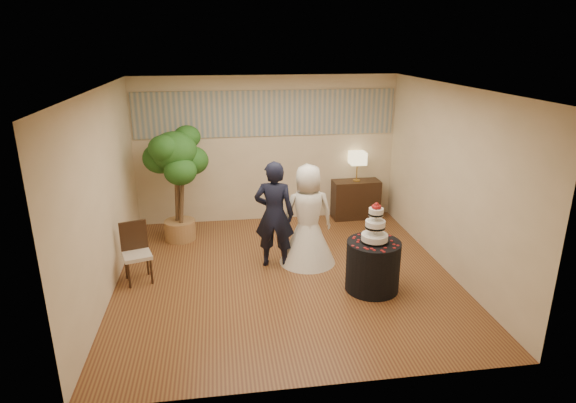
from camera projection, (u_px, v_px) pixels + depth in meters
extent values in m
cube|color=brown|center=(285.00, 275.00, 7.33)|extent=(5.00, 5.00, 0.00)
cube|color=white|center=(285.00, 88.00, 6.44)|extent=(5.00, 5.00, 0.00)
cube|color=beige|center=(267.00, 150.00, 9.23)|extent=(5.00, 0.06, 2.80)
cube|color=beige|center=(322.00, 264.00, 4.54)|extent=(5.00, 0.06, 2.80)
cube|color=beige|center=(103.00, 195.00, 6.54)|extent=(0.06, 5.00, 2.80)
cube|color=beige|center=(450.00, 181.00, 7.23)|extent=(0.06, 5.00, 2.80)
cube|color=#999B8F|center=(267.00, 113.00, 8.99)|extent=(4.90, 0.02, 0.85)
imported|color=black|center=(274.00, 215.00, 7.41)|extent=(0.70, 0.54, 1.70)
imported|color=white|center=(308.00, 215.00, 7.52)|extent=(0.93, 0.93, 1.62)
cylinder|color=black|center=(373.00, 266.00, 6.82)|extent=(0.79, 0.79, 0.73)
cube|color=black|center=(356.00, 199.00, 9.60)|extent=(0.93, 0.43, 0.77)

